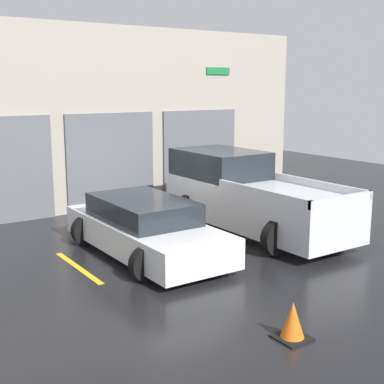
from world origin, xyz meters
The scene contains 8 objects.
ground_plane centered at (0.00, 0.00, 0.00)m, with size 28.00×28.00×0.00m, color black.
shophouse_building centered at (-0.01, 3.29, 2.55)m, with size 13.16×0.68×5.21m.
pickup_truck centered at (1.53, -1.09, 0.87)m, with size 2.39×5.28×1.88m.
sedan_white centered at (-1.53, -1.36, 0.57)m, with size 2.17×4.47×1.20m.
parking_stripe_far_left centered at (-3.05, -1.39, 0.00)m, with size 0.12×2.20×0.01m, color gold.
parking_stripe_left centered at (0.00, -1.39, 0.00)m, with size 0.12×2.20×0.01m, color gold.
parking_stripe_centre centered at (3.05, -1.39, 0.00)m, with size 0.12×2.20×0.01m, color gold.
traffic_cone centered at (-1.71, -5.95, 0.25)m, with size 0.47×0.47×0.55m.
Camera 1 is at (-6.82, -10.97, 3.52)m, focal length 50.00 mm.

